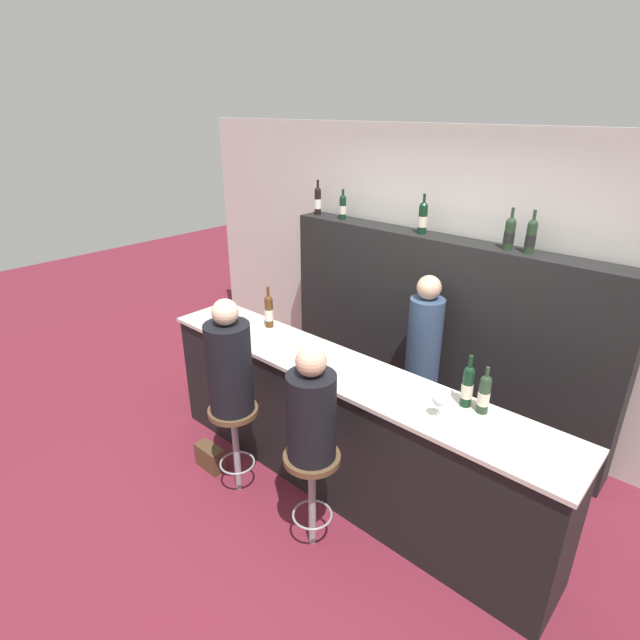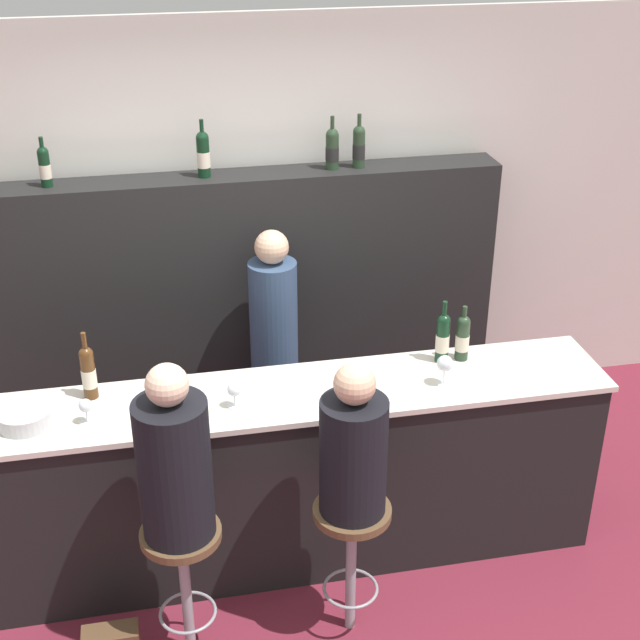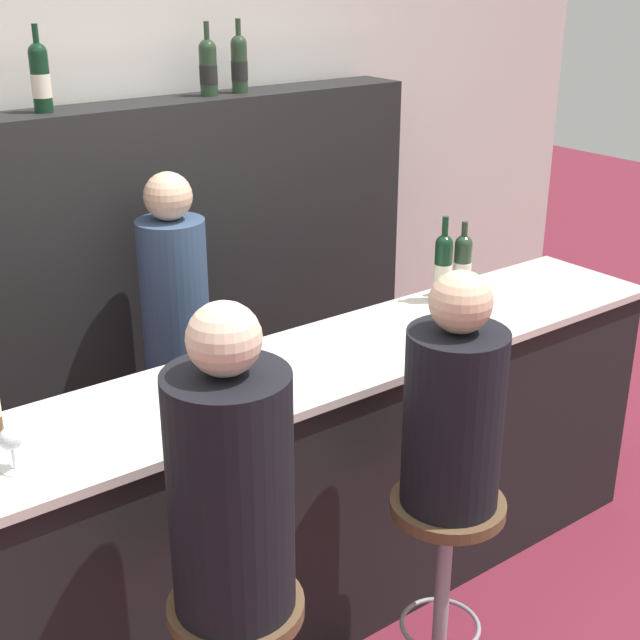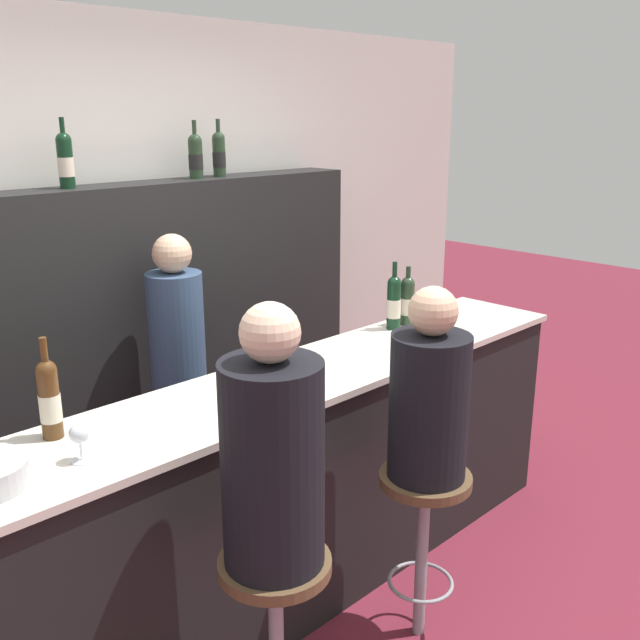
# 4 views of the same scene
# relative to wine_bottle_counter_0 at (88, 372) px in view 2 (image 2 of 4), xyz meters

# --- Properties ---
(ground_plane) EXTENTS (16.00, 16.00, 0.00)m
(ground_plane) POSITION_rel_wine_bottle_counter_0_xyz_m (0.91, -0.40, -1.17)
(ground_plane) COLOR maroon
(wall_back) EXTENTS (6.40, 0.05, 2.60)m
(wall_back) POSITION_rel_wine_bottle_counter_0_xyz_m (0.91, 1.39, 0.13)
(wall_back) COLOR beige
(wall_back) RESTS_ON ground_plane
(bar_counter) EXTENTS (3.29, 0.54, 1.03)m
(bar_counter) POSITION_rel_wine_bottle_counter_0_xyz_m (0.91, -0.15, -0.66)
(bar_counter) COLOR black
(bar_counter) RESTS_ON ground_plane
(back_bar_cabinet) EXTENTS (3.09, 0.28, 1.72)m
(back_bar_cabinet) POSITION_rel_wine_bottle_counter_0_xyz_m (0.91, 1.17, -0.31)
(back_bar_cabinet) COLOR black
(back_bar_cabinet) RESTS_ON ground_plane
(wine_bottle_counter_0) EXTENTS (0.07, 0.07, 0.35)m
(wine_bottle_counter_0) POSITION_rel_wine_bottle_counter_0_xyz_m (0.00, 0.00, 0.00)
(wine_bottle_counter_0) COLOR #4C2D14
(wine_bottle_counter_0) RESTS_ON bar_counter
(wine_bottle_counter_1) EXTENTS (0.07, 0.07, 0.34)m
(wine_bottle_counter_1) POSITION_rel_wine_bottle_counter_0_xyz_m (1.78, -0.00, -0.00)
(wine_bottle_counter_1) COLOR black
(wine_bottle_counter_1) RESTS_ON bar_counter
(wine_bottle_counter_2) EXTENTS (0.07, 0.07, 0.30)m
(wine_bottle_counter_2) POSITION_rel_wine_bottle_counter_0_xyz_m (1.89, -0.00, -0.01)
(wine_bottle_counter_2) COLOR #233823
(wine_bottle_counter_2) RESTS_ON bar_counter
(wine_bottle_backbar_1) EXTENTS (0.07, 0.07, 0.28)m
(wine_bottle_backbar_1) POSITION_rel_wine_bottle_counter_0_xyz_m (-0.19, 1.17, 0.67)
(wine_bottle_backbar_1) COLOR black
(wine_bottle_backbar_1) RESTS_ON back_bar_cabinet
(wine_bottle_backbar_2) EXTENTS (0.08, 0.08, 0.34)m
(wine_bottle_backbar_2) POSITION_rel_wine_bottle_counter_0_xyz_m (0.69, 1.17, 0.69)
(wine_bottle_backbar_2) COLOR black
(wine_bottle_backbar_2) RESTS_ON back_bar_cabinet
(wine_bottle_backbar_3) EXTENTS (0.08, 0.08, 0.32)m
(wine_bottle_backbar_3) POSITION_rel_wine_bottle_counter_0_xyz_m (1.44, 1.17, 0.68)
(wine_bottle_backbar_3) COLOR #233823
(wine_bottle_backbar_3) RESTS_ON back_bar_cabinet
(wine_bottle_backbar_4) EXTENTS (0.08, 0.08, 0.32)m
(wine_bottle_backbar_4) POSITION_rel_wine_bottle_counter_0_xyz_m (1.60, 1.17, 0.68)
(wine_bottle_backbar_4) COLOR #233823
(wine_bottle_backbar_4) RESTS_ON back_bar_cabinet
(wine_glass_0) EXTENTS (0.07, 0.07, 0.13)m
(wine_glass_0) POSITION_rel_wine_bottle_counter_0_xyz_m (-0.01, -0.23, -0.05)
(wine_glass_0) COLOR silver
(wine_glass_0) RESTS_ON bar_counter
(wine_glass_1) EXTENTS (0.07, 0.07, 0.13)m
(wine_glass_1) POSITION_rel_wine_bottle_counter_0_xyz_m (0.67, -0.23, -0.05)
(wine_glass_1) COLOR silver
(wine_glass_1) RESTS_ON bar_counter
(wine_glass_2) EXTENTS (0.08, 0.08, 0.16)m
(wine_glass_2) POSITION_rel_wine_bottle_counter_0_xyz_m (1.71, -0.23, -0.03)
(wine_glass_2) COLOR silver
(wine_glass_2) RESTS_ON bar_counter
(metal_bowl) EXTENTS (0.26, 0.26, 0.08)m
(metal_bowl) POSITION_rel_wine_bottle_counter_0_xyz_m (-0.29, -0.18, -0.10)
(metal_bowl) COLOR #B7B7BC
(metal_bowl) RESTS_ON bar_counter
(bar_stool_left) EXTENTS (0.36, 0.36, 0.73)m
(bar_stool_left) POSITION_rel_wine_bottle_counter_0_xyz_m (0.36, -0.71, -0.61)
(bar_stool_left) COLOR gray
(bar_stool_left) RESTS_ON ground_plane
(guest_seated_left) EXTENTS (0.32, 0.32, 0.84)m
(guest_seated_left) POSITION_rel_wine_bottle_counter_0_xyz_m (0.36, -0.71, -0.08)
(guest_seated_left) COLOR black
(guest_seated_left) RESTS_ON bar_stool_left
(bar_stool_right) EXTENTS (0.36, 0.36, 0.73)m
(bar_stool_right) POSITION_rel_wine_bottle_counter_0_xyz_m (1.14, -0.71, -0.61)
(bar_stool_right) COLOR gray
(bar_stool_right) RESTS_ON ground_plane
(guest_seated_right) EXTENTS (0.30, 0.30, 0.75)m
(guest_seated_right) POSITION_rel_wine_bottle_counter_0_xyz_m (1.14, -0.71, -0.12)
(guest_seated_right) COLOR black
(guest_seated_right) RESTS_ON bar_stool_right
(bartender) EXTENTS (0.28, 0.28, 1.51)m
(bartender) POSITION_rel_wine_bottle_counter_0_xyz_m (1.01, 0.80, -0.47)
(bartender) COLOR #334766
(bartender) RESTS_ON ground_plane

